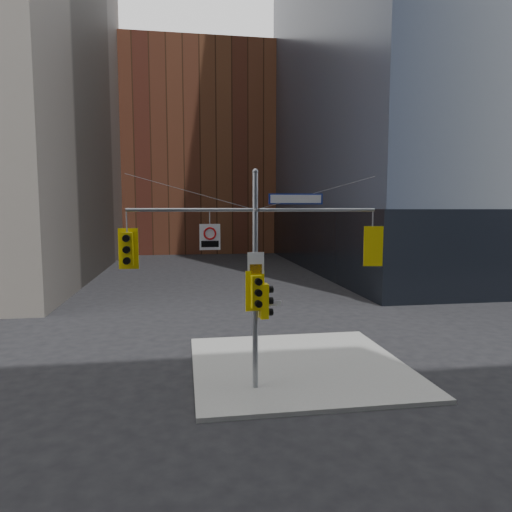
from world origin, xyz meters
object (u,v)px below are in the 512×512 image
object	(u,v)px
signal_assembly	(255,259)
regulatory_sign_arm	(210,236)
traffic_light_east_arm	(372,246)
street_sign_blade	(296,199)
traffic_light_west_arm	(127,249)
traffic_light_pole_side	(265,301)
traffic_light_pole_front	(257,292)

from	to	relation	value
signal_assembly	regulatory_sign_arm	xyz separation A→B (m)	(-1.45, -0.02, 0.76)
traffic_light_east_arm	signal_assembly	bearing A→B (deg)	10.13
street_sign_blade	traffic_light_west_arm	bearing A→B (deg)	-177.96
traffic_light_east_arm	traffic_light_pole_side	xyz separation A→B (m)	(-3.63, 0.01, -1.76)
traffic_light_west_arm	traffic_light_pole_front	world-z (taller)	traffic_light_west_arm
traffic_light_west_arm	traffic_light_pole_front	xyz separation A→B (m)	(3.98, -0.28, -1.40)
signal_assembly	traffic_light_west_arm	bearing A→B (deg)	179.81
traffic_light_east_arm	street_sign_blade	world-z (taller)	street_sign_blade
traffic_light_east_arm	traffic_light_pole_side	size ratio (longest dim) A/B	1.17
signal_assembly	traffic_light_west_arm	world-z (taller)	signal_assembly
signal_assembly	street_sign_blade	world-z (taller)	signal_assembly
traffic_light_pole_front	regulatory_sign_arm	xyz separation A→B (m)	(-1.45, 0.25, 1.77)
traffic_light_west_arm	traffic_light_east_arm	size ratio (longest dim) A/B	0.96
traffic_light_west_arm	regulatory_sign_arm	xyz separation A→B (m)	(2.53, -0.03, 0.38)
traffic_light_pole_front	street_sign_blade	xyz separation A→B (m)	(1.32, 0.27, 2.95)
traffic_light_east_arm	regulatory_sign_arm	world-z (taller)	regulatory_sign_arm
traffic_light_pole_front	traffic_light_west_arm	bearing A→B (deg)	167.94
regulatory_sign_arm	traffic_light_west_arm	bearing A→B (deg)	178.35
street_sign_blade	regulatory_sign_arm	xyz separation A→B (m)	(-2.77, -0.02, -1.17)
street_sign_blade	regulatory_sign_arm	distance (m)	3.01
traffic_light_west_arm	traffic_light_east_arm	xyz separation A→B (m)	(7.94, -0.01, 0.00)
traffic_light_pole_side	street_sign_blade	distance (m)	3.46
traffic_light_west_arm	traffic_light_pole_front	size ratio (longest dim) A/B	0.97
traffic_light_west_arm	traffic_light_east_arm	bearing A→B (deg)	2.25
traffic_light_west_arm	regulatory_sign_arm	bearing A→B (deg)	1.58
signal_assembly	traffic_light_east_arm	size ratio (longest dim) A/B	6.04
signal_assembly	street_sign_blade	bearing A→B (deg)	0.14
signal_assembly	traffic_light_east_arm	distance (m)	3.98
signal_assembly	traffic_light_west_arm	distance (m)	4.00
signal_assembly	traffic_light_west_arm	xyz separation A→B (m)	(-3.98, 0.01, 0.38)
regulatory_sign_arm	traffic_light_pole_front	bearing A→B (deg)	-10.56
traffic_light_west_arm	street_sign_blade	xyz separation A→B (m)	(5.30, -0.01, 1.55)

